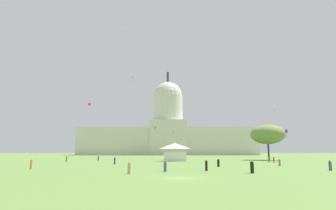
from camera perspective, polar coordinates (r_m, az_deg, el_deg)
ground_plane at (r=30.86m, az=2.47°, el=-15.20°), size 800.00×800.00×0.00m
capitol_building at (r=212.72m, az=-0.04°, el=-5.93°), size 135.86×28.47×66.93m
event_tent at (r=82.51m, az=1.44°, el=-9.96°), size 6.89×6.07×5.38m
tree_east_far at (r=97.23m, az=20.37°, el=-5.88°), size 15.45×15.30×11.84m
person_grey_lawn_far_right at (r=83.29m, az=-20.75°, el=-10.67°), size 0.52×0.52×1.62m
person_denim_front_center at (r=88.50m, az=-14.59°, el=-10.93°), size 0.54×0.54×1.53m
person_olive_mid_left at (r=77.71m, az=20.61°, el=-10.80°), size 0.42×0.42×1.55m
person_denim_mid_center at (r=49.11m, az=31.18°, el=-10.98°), size 0.55×0.55×1.58m
person_grey_edge_east at (r=59.71m, az=22.59°, el=-11.22°), size 0.48×0.48×1.48m
person_orange_front_right at (r=51.09m, az=-27.05°, el=-11.14°), size 0.43×0.43×1.67m
person_black_near_tent at (r=38.78m, az=17.41°, el=-12.52°), size 0.62×0.62×1.71m
person_navy_deep_crowd at (r=63.14m, az=-11.25°, el=-11.53°), size 0.48×0.48×1.72m
person_black_lawn_far_left at (r=41.85m, az=8.15°, el=-12.63°), size 0.50×0.50×1.68m
person_black_near_tree_east at (r=53.20m, az=10.65°, el=-12.01°), size 0.59×0.59×1.57m
person_red_near_tree_west at (r=75.92m, az=21.54°, el=-10.77°), size 0.34×0.34×1.59m
person_denim_edge_west at (r=40.04m, az=-0.62°, el=-12.93°), size 0.62×0.62×1.61m
person_tan_back_left at (r=36.21m, az=-8.23°, el=-13.15°), size 0.58×0.58×1.62m
kite_gold_low at (r=150.01m, az=4.94°, el=-7.47°), size 0.94×1.38×3.12m
kite_violet_low at (r=96.48m, az=23.83°, el=-5.22°), size 0.74×0.78×3.28m
kite_blue_mid at (r=123.52m, az=1.62°, el=3.24°), size 1.36×1.10×2.65m
kite_cyan_high at (r=159.97m, az=-3.93°, el=7.26°), size 0.40×0.79×4.04m
kite_yellow_low at (r=105.13m, az=21.72°, el=-1.14°), size 0.52×0.80×3.80m
kite_lime_mid at (r=143.03m, az=10.15°, el=2.52°), size 1.56×1.35×2.17m
kite_white_high at (r=122.93m, az=-9.88°, el=15.55°), size 0.97×1.63×0.26m
kite_pink_high at (r=175.76m, az=-7.50°, el=5.99°), size 0.65×0.68×3.91m
kite_magenta_mid at (r=108.36m, az=-16.33°, el=0.16°), size 1.04×0.31×1.20m
kite_black_mid at (r=191.16m, az=-2.72°, el=-4.83°), size 0.88×0.92×2.50m
kite_red_low at (r=191.47m, az=1.11°, el=-5.87°), size 0.52×0.52×2.36m
kite_green_low at (r=163.94m, az=-0.54°, el=-6.60°), size 1.49×1.28×4.05m
kite_gold_mid at (r=175.19m, az=-10.25°, el=-1.34°), size 1.21×1.42×0.22m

